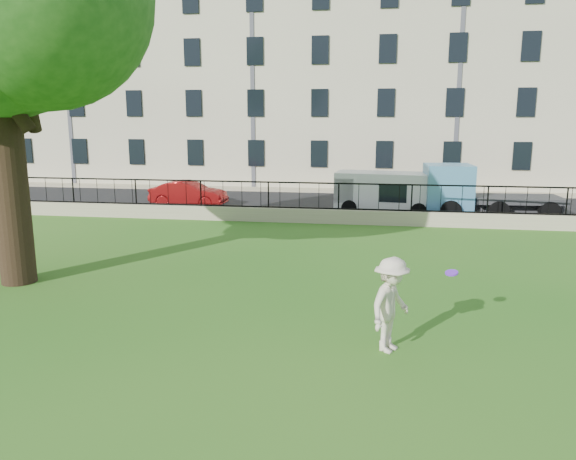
% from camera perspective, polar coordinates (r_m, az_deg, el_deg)
% --- Properties ---
extents(ground, '(120.00, 120.00, 0.00)m').
position_cam_1_polar(ground, '(12.31, 1.12, -9.89)').
color(ground, '#256518').
rests_on(ground, ground).
extents(retaining_wall, '(50.00, 0.40, 0.60)m').
position_cam_1_polar(retaining_wall, '(23.77, 5.13, 1.38)').
color(retaining_wall, tan).
rests_on(retaining_wall, ground).
extents(iron_railing, '(50.00, 0.05, 1.13)m').
position_cam_1_polar(iron_railing, '(23.64, 5.17, 3.42)').
color(iron_railing, black).
rests_on(iron_railing, retaining_wall).
extents(street, '(60.00, 9.00, 0.01)m').
position_cam_1_polar(street, '(28.45, 5.78, 2.46)').
color(street, black).
rests_on(street, ground).
extents(sidewalk, '(60.00, 1.40, 0.12)m').
position_cam_1_polar(sidewalk, '(33.58, 6.31, 3.95)').
color(sidewalk, tan).
rests_on(sidewalk, ground).
extents(building_row, '(56.40, 10.40, 13.80)m').
position_cam_1_polar(building_row, '(39.01, 6.97, 15.09)').
color(building_row, beige).
rests_on(building_row, ground).
extents(man, '(1.20, 1.39, 1.87)m').
position_cam_1_polar(man, '(11.04, 10.43, -7.48)').
color(man, beige).
rests_on(man, ground).
extents(frisbee, '(0.28, 0.27, 0.12)m').
position_cam_1_polar(frisbee, '(12.25, 16.29, -4.19)').
color(frisbee, '#6C25D7').
extents(red_sedan, '(3.87, 1.48, 1.26)m').
position_cam_1_polar(red_sedan, '(28.59, -10.07, 3.65)').
color(red_sedan, maroon).
rests_on(red_sedan, street).
extents(white_van, '(4.74, 2.32, 1.92)m').
position_cam_1_polar(white_van, '(26.30, 9.93, 3.70)').
color(white_van, white).
rests_on(white_van, street).
extents(blue_truck, '(5.74, 2.36, 2.36)m').
position_cam_1_polar(blue_truck, '(26.42, 19.78, 3.70)').
color(blue_truck, '#4E8DB8').
rests_on(blue_truck, street).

